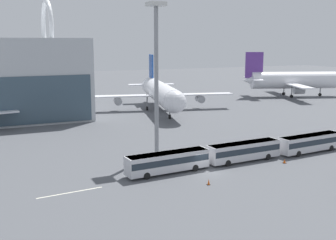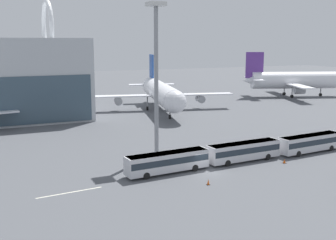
# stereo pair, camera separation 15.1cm
# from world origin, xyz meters

# --- Properties ---
(ground_plane) EXTENTS (440.00, 440.00, 0.00)m
(ground_plane) POSITION_xyz_m (0.00, 0.00, 0.00)
(ground_plane) COLOR #515459
(airliner_at_gate_far) EXTENTS (41.11, 42.49, 14.92)m
(airliner_at_gate_far) POSITION_xyz_m (16.46, 54.61, 5.09)
(airliner_at_gate_far) COLOR white
(airliner_at_gate_far) RESTS_ON ground_plane
(airliner_parked_remote) EXTENTS (34.53, 34.92, 15.35)m
(airliner_parked_remote) POSITION_xyz_m (70.05, 63.55, 5.67)
(airliner_parked_remote) COLOR white
(airliner_parked_remote) RESTS_ON ground_plane
(shuttle_bus_0) EXTENTS (12.83, 3.38, 3.03)m
(shuttle_bus_0) POSITION_xyz_m (-5.28, 2.20, 1.79)
(shuttle_bus_0) COLOR silver
(shuttle_bus_0) RESTS_ON ground_plane
(shuttle_bus_1) EXTENTS (12.81, 3.22, 3.03)m
(shuttle_bus_1) POSITION_xyz_m (8.26, 2.75, 1.79)
(shuttle_bus_1) COLOR silver
(shuttle_bus_1) RESTS_ON ground_plane
(shuttle_bus_2) EXTENTS (12.85, 3.54, 3.03)m
(shuttle_bus_2) POSITION_xyz_m (21.79, 2.65, 1.79)
(shuttle_bus_2) COLOR silver
(shuttle_bus_2) RESTS_ON ground_plane
(floodlight_mast) EXTENTS (2.71, 2.71, 24.93)m
(floodlight_mast) POSITION_xyz_m (-2.61, 12.51, 15.91)
(floodlight_mast) COLOR gray
(floodlight_mast) RESTS_ON ground_plane
(lane_stripe_2) EXTENTS (11.64, 2.19, 0.01)m
(lane_stripe_2) POSITION_xyz_m (23.51, 7.43, 0.00)
(lane_stripe_2) COLOR silver
(lane_stripe_2) RESTS_ON ground_plane
(lane_stripe_3) EXTENTS (8.41, 0.97, 0.01)m
(lane_stripe_3) POSITION_xyz_m (-19.81, -0.02, 0.00)
(lane_stripe_3) COLOR silver
(lane_stripe_3) RESTS_ON ground_plane
(traffic_cone_0) EXTENTS (0.60, 0.60, 0.64)m
(traffic_cone_0) POSITION_xyz_m (13.43, -0.82, 0.31)
(traffic_cone_0) COLOR black
(traffic_cone_0) RESTS_ON ground_plane
(traffic_cone_1) EXTENTS (0.44, 0.44, 0.78)m
(traffic_cone_1) POSITION_xyz_m (-2.49, -4.74, 0.38)
(traffic_cone_1) COLOR black
(traffic_cone_1) RESTS_ON ground_plane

